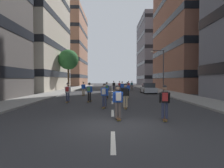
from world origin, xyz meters
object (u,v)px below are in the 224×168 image
skater_0 (127,89)px  skater_11 (67,91)px  skater_2 (118,100)px  skater_6 (119,86)px  skater_1 (89,91)px  skater_9 (104,94)px  skater_12 (107,89)px  skater_7 (122,87)px  skater_4 (83,88)px  skater_8 (132,84)px  skater_5 (128,85)px  streetlamp_right (161,66)px  parked_car_near (148,88)px  skater_10 (164,100)px  skater_3 (125,95)px  skater_13 (114,85)px  street_tree_near (68,60)px

skater_0 → skater_11: size_ratio=1.00×
skater_2 → skater_11: 8.10m
skater_11 → skater_6: bearing=70.4°
skater_1 → skater_0: bearing=38.3°
skater_9 → skater_12: 6.31m
skater_7 → skater_11: 10.96m
skater_2 → skater_4: same height
skater_1 → skater_8: (6.27, 21.27, 0.00)m
skater_8 → skater_5: bearing=-106.0°
skater_4 → skater_5: (6.79, 11.32, 0.00)m
streetlamp_right → skater_7: streetlamp_right is taller
streetlamp_right → skater_0: (-5.97, -8.47, -3.15)m
skater_0 → skater_7: same height
parked_car_near → skater_11: bearing=-131.0°
parked_car_near → skater_8: 10.82m
skater_0 → skater_10: bearing=-84.6°
skater_2 → streetlamp_right: bearing=68.5°
skater_2 → skater_11: bearing=122.0°
skater_10 → skater_12: size_ratio=1.00×
streetlamp_right → skater_4: 12.77m
skater_5 → skater_12: bearing=-104.1°
skater_10 → skater_11: (-6.63, 7.04, 0.00)m
streetlamp_right → skater_3: 16.81m
streetlamp_right → skater_6: 7.70m
parked_car_near → skater_0: 8.48m
skater_6 → skater_9: bearing=-95.9°
skater_6 → streetlamp_right: bearing=-25.9°
skater_5 → skater_7: (-1.69, -8.45, 0.00)m
skater_10 → skater_13: same height
skater_13 → skater_9: bearing=-92.4°
skater_0 → skater_2: 10.23m
parked_car_near → skater_10: 18.11m
street_tree_near → skater_13: (8.63, 0.53, -4.81)m
skater_6 → skater_9: (-1.86, -17.92, 0.00)m
streetlamp_right → skater_1: (-9.71, -11.42, -3.12)m
skater_1 → skater_9: size_ratio=1.00×
skater_9 → skater_2: bearing=-77.1°
skater_10 → skater_3: bearing=114.7°
street_tree_near → skater_12: size_ratio=4.26×
skater_3 → skater_4: bearing=114.7°
skater_1 → skater_3: same height
parked_car_near → skater_4: 10.02m
skater_3 → skater_10: (1.69, -3.68, 0.03)m
streetlamp_right → skater_8: size_ratio=3.65×
skater_7 → skater_13: 8.96m
skater_3 → skater_10: bearing=-65.3°
skater_5 → skater_2: bearing=-96.5°
skater_3 → skater_11: size_ratio=1.00×
streetlamp_right → skater_11: bearing=-134.7°
street_tree_near → skater_8: (12.46, 3.72, -4.78)m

